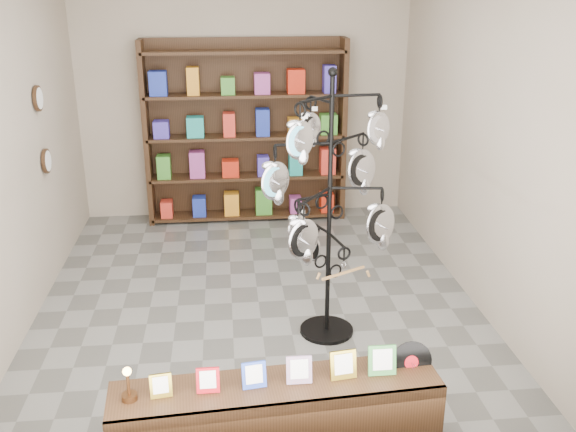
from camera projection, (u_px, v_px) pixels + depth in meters
name	position (u px, v px, depth m)	size (l,w,h in m)	color
ground	(259.00, 302.00, 6.00)	(5.00, 5.00, 0.00)	slate
room_envelope	(255.00, 105.00, 5.36)	(5.00, 5.00, 5.00)	#AB9C8A
display_tree	(330.00, 189.00, 5.05)	(1.22, 1.22, 2.23)	black
front_shelf	(277.00, 418.00, 4.02)	(2.06, 0.56, 0.72)	black
back_shelving	(246.00, 138.00, 7.78)	(2.42, 0.36, 2.20)	black
wall_clocks	(42.00, 130.00, 6.03)	(0.03, 0.24, 0.84)	black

